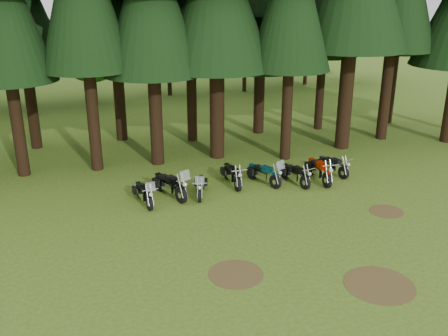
% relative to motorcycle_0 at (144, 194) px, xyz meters
% --- Properties ---
extents(ground, '(120.00, 120.00, 0.00)m').
position_rel_motorcycle_0_xyz_m(ground, '(4.80, -4.45, -0.45)').
color(ground, '#3E5F17').
rests_on(ground, ground).
extents(decid_2, '(6.72, 6.53, 8.40)m').
position_rel_motorcycle_0_xyz_m(decid_2, '(-5.63, 20.33, 4.51)').
color(decid_2, black).
rests_on(decid_2, ground).
extents(decid_3, '(6.12, 5.95, 7.65)m').
position_rel_motorcycle_0_xyz_m(decid_3, '(0.09, 20.68, 4.07)').
color(decid_3, black).
rests_on(decid_3, ground).
extents(decid_4, '(5.93, 5.76, 7.41)m').
position_rel_motorcycle_0_xyz_m(decid_4, '(6.38, 21.87, 3.93)').
color(decid_4, black).
rests_on(decid_4, ground).
extents(decid_5, '(8.45, 8.21, 10.56)m').
position_rel_motorcycle_0_xyz_m(decid_5, '(13.10, 21.26, 5.79)').
color(decid_5, black).
rests_on(decid_5, ground).
extents(decid_6, '(7.06, 6.86, 8.82)m').
position_rel_motorcycle_0_xyz_m(decid_6, '(19.66, 22.56, 4.76)').
color(decid_6, black).
rests_on(decid_6, ground).
extents(decid_7, '(8.44, 8.20, 10.55)m').
position_rel_motorcycle_0_xyz_m(decid_7, '(24.26, 22.38, 5.78)').
color(decid_7, black).
rests_on(decid_7, ground).
extents(dirt_patch_0, '(1.80, 1.80, 0.01)m').
position_rel_motorcycle_0_xyz_m(dirt_patch_0, '(1.80, -6.45, -0.44)').
color(dirt_patch_0, '#4C3D1E').
rests_on(dirt_patch_0, ground).
extents(dirt_patch_1, '(1.40, 1.40, 0.01)m').
position_rel_motorcycle_0_xyz_m(dirt_patch_1, '(9.30, -3.95, -0.44)').
color(dirt_patch_1, '#4C3D1E').
rests_on(dirt_patch_1, ground).
extents(dirt_patch_2, '(2.20, 2.20, 0.01)m').
position_rel_motorcycle_0_xyz_m(dirt_patch_2, '(5.80, -8.45, -0.44)').
color(dirt_patch_2, '#4C3D1E').
rests_on(dirt_patch_2, ground).
extents(motorcycle_0, '(0.54, 2.12, 1.33)m').
position_rel_motorcycle_0_xyz_m(motorcycle_0, '(0.00, 0.00, 0.00)').
color(motorcycle_0, black).
rests_on(motorcycle_0, ground).
extents(motorcycle_1, '(1.16, 2.42, 1.56)m').
position_rel_motorcycle_0_xyz_m(motorcycle_1, '(1.22, 0.39, 0.08)').
color(motorcycle_1, black).
rests_on(motorcycle_1, ground).
extents(motorcycle_2, '(0.86, 1.97, 1.26)m').
position_rel_motorcycle_0_xyz_m(motorcycle_2, '(2.51, 0.09, -0.02)').
color(motorcycle_2, black).
rests_on(motorcycle_2, ground).
extents(motorcycle_3, '(0.33, 2.25, 0.92)m').
position_rel_motorcycle_0_xyz_m(motorcycle_3, '(4.27, 0.86, 0.02)').
color(motorcycle_3, black).
rests_on(motorcycle_3, ground).
extents(motorcycle_4, '(1.07, 2.20, 1.42)m').
position_rel_motorcycle_0_xyz_m(motorcycle_4, '(5.71, 0.51, 0.03)').
color(motorcycle_4, black).
rests_on(motorcycle_4, ground).
extents(motorcycle_5, '(0.55, 2.13, 0.87)m').
position_rel_motorcycle_0_xyz_m(motorcycle_5, '(7.09, 0.05, 0.00)').
color(motorcycle_5, black).
rests_on(motorcycle_5, ground).
extents(motorcycle_6, '(0.40, 2.44, 0.99)m').
position_rel_motorcycle_0_xyz_m(motorcycle_6, '(8.33, 0.02, 0.06)').
color(motorcycle_6, black).
rests_on(motorcycle_6, ground).
extents(motorcycle_7, '(0.63, 2.08, 0.86)m').
position_rel_motorcycle_0_xyz_m(motorcycle_7, '(9.41, 0.60, -0.01)').
color(motorcycle_7, black).
rests_on(motorcycle_7, ground).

